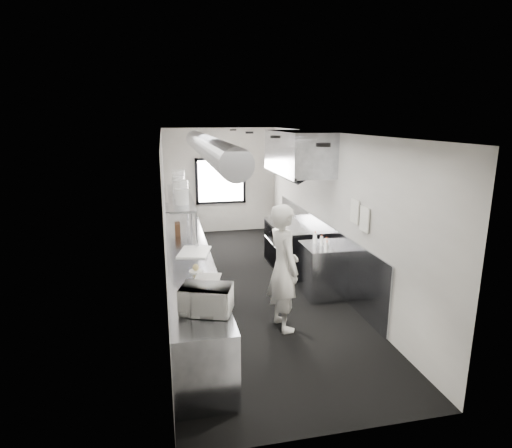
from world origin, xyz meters
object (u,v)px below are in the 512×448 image
squeeze_bottle_b (326,244)px  squeeze_bottle_c (322,241)px  deli_tub_a (188,292)px  knife_block (178,229)px  squeeze_bottle_e (315,237)px  range (292,247)px  bottle_station (322,270)px  line_cook (284,268)px  plate_stack_b (181,189)px  plate_stack_a (182,197)px  cutting_board (194,252)px  prep_counter (189,276)px  deli_tub_b (189,293)px  squeeze_bottle_a (327,247)px  far_work_table (180,224)px  exhaust_hood (297,153)px  small_plate (196,271)px  plate_stack_d (178,179)px  pass_shelf (180,197)px  microwave (206,299)px  plate_stack_c (178,185)px  squeeze_bottle_d (315,238)px

squeeze_bottle_b → squeeze_bottle_c: bearing=91.8°
deli_tub_a → knife_block: (-0.03, 2.89, 0.07)m
deli_tub_a → squeeze_bottle_e: (2.34, 1.91, 0.04)m
range → bottle_station: range is taller
line_cook → plate_stack_b: size_ratio=5.45×
line_cook → plate_stack_a: bearing=27.5°
squeeze_bottle_b → cutting_board: bearing=173.0°
range → prep_counter: bearing=-151.3°
deli_tub_b → squeeze_bottle_a: size_ratio=0.89×
far_work_table → plate_stack_b: size_ratio=3.48×
exhaust_hood → plate_stack_a: bearing=-165.5°
plate_stack_b → knife_block: bearing=-124.6°
knife_block → squeeze_bottle_e: 2.57m
plate_stack_a → small_plate: bearing=-86.8°
prep_counter → squeeze_bottle_a: (2.24, -0.53, 0.53)m
squeeze_bottle_b → prep_counter: bearing=170.3°
knife_block → prep_counter: bearing=-82.5°
squeeze_bottle_c → squeeze_bottle_e: size_ratio=0.89×
bottle_station → squeeze_bottle_e: (-0.06, 0.25, 0.54)m
line_cook → squeeze_bottle_c: bearing=-51.6°
plate_stack_a → exhaust_hood: bearing=14.5°
plate_stack_a → plate_stack_d: size_ratio=0.68×
prep_counter → knife_block: 1.19m
pass_shelf → microwave: size_ratio=5.72×
far_work_table → cutting_board: 3.85m
exhaust_hood → microwave: 4.39m
far_work_table → plate_stack_c: size_ratio=3.59×
pass_shelf → bottle_station: pass_shelf is taller
plate_stack_d → squeeze_bottle_e: (2.27, -2.28, -0.78)m
prep_counter → squeeze_bottle_e: bearing=1.3°
bottle_station → small_plate: (-2.25, -0.83, 0.46)m
bottle_station → far_work_table: (-2.30, 3.90, 0.00)m
exhaust_hood → squeeze_bottle_b: 2.12m
deli_tub_a → small_plate: 0.85m
prep_counter → cutting_board: 0.48m
small_plate → plate_stack_b: bearing=92.1°
cutting_board → far_work_table: bearing=91.4°
plate_stack_c → squeeze_bottle_a: (2.30, -2.36, -0.75)m
plate_stack_d → squeeze_bottle_b: (2.32, -2.72, -0.78)m
deli_tub_a → squeeze_bottle_b: squeeze_bottle_b is taller
deli_tub_b → squeeze_bottle_c: bearing=35.7°
microwave → squeeze_bottle_e: bearing=67.1°
plate_stack_d → squeeze_bottle_c: size_ratio=2.48×
bottle_station → plate_stack_c: plate_stack_c is taller
bottle_station → squeeze_bottle_a: bearing=-100.4°
deli_tub_a → prep_counter: bearing=86.8°
far_work_table → line_cook: size_ratio=0.64×
bottle_station → squeeze_bottle_d: bearing=119.2°
plate_stack_b → microwave: bearing=-88.4°
squeeze_bottle_c → squeeze_bottle_d: squeeze_bottle_d is taller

